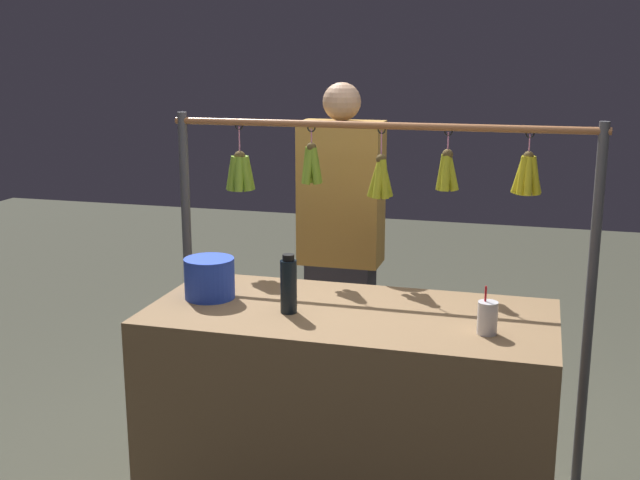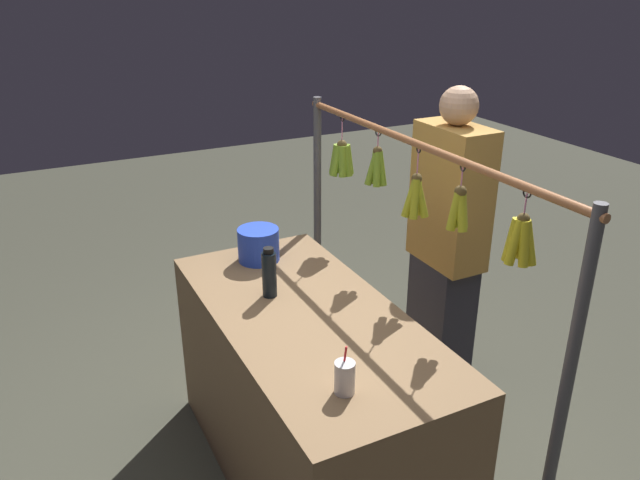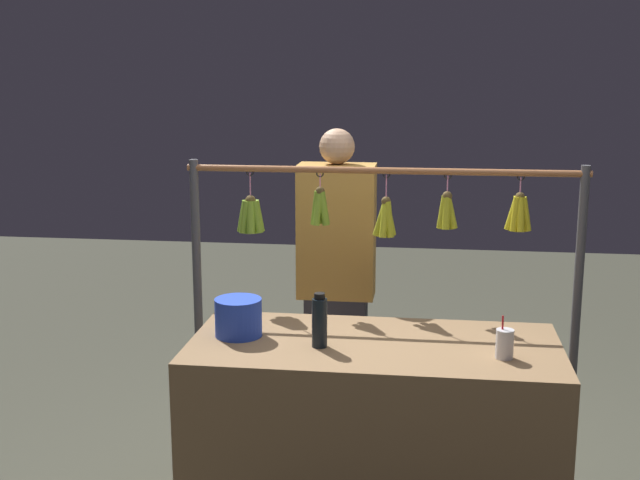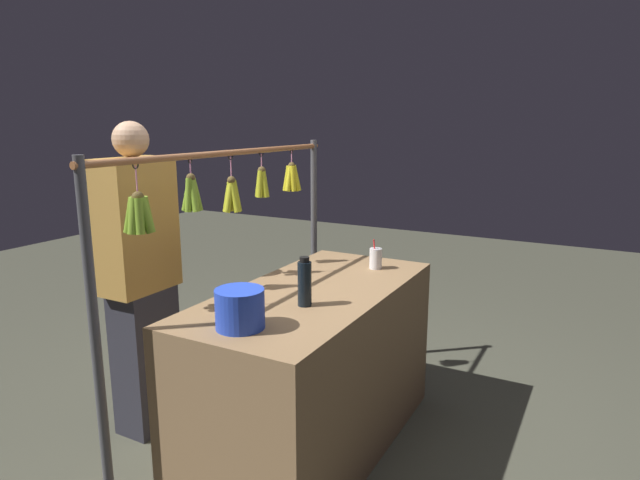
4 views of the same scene
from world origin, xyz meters
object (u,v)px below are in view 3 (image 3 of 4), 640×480
drink_cup (505,344)px  vendor_person (336,290)px  blue_bucket (238,317)px  water_bottle (320,321)px

drink_cup → vendor_person: (0.81, -1.06, -0.09)m
blue_bucket → drink_cup: 1.15m
water_bottle → blue_bucket: 0.39m
blue_bucket → vendor_person: size_ratio=0.12×
water_bottle → vendor_person: bearing=-87.6°
blue_bucket → drink_cup: drink_cup is taller
drink_cup → water_bottle: bearing=-2.9°
drink_cup → blue_bucket: bearing=-6.8°
drink_cup → vendor_person: bearing=-52.5°
blue_bucket → vendor_person: (-0.33, -0.93, -0.11)m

